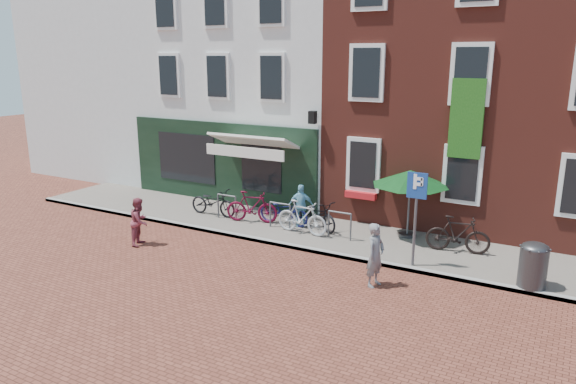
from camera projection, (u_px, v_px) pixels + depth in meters
The scene contains 17 objects.
ground at pixel (305, 252), 14.71m from camera, with size 80.00×80.00×0.00m, color brown.
sidewalk at pixel (359, 240), 15.50m from camera, with size 24.00×3.00×0.10m, color slate.
building_stucco at pixel (276, 76), 21.87m from camera, with size 8.00×8.00×9.00m, color silver.
building_brick_mid at pixel (449, 65), 18.46m from camera, with size 6.00×8.00×10.00m, color maroon.
filler_left at pixel (142, 73), 25.40m from camera, with size 7.00×8.00×9.00m, color silver.
litter_bin at pixel (534, 263), 12.10m from camera, with size 0.63×0.63×1.15m.
parking_sign at pixel (416, 203), 13.09m from camera, with size 0.50×0.08×2.43m.
parasol at pixel (411, 175), 15.24m from camera, with size 2.23×2.23×2.10m.
woman at pixel (375, 255), 12.36m from camera, with size 0.56×0.37×1.54m, color slate.
boy at pixel (140, 221), 15.14m from camera, with size 0.67×0.52×1.39m, color #8A3744.
cafe_person at pixel (301, 206), 16.39m from camera, with size 0.80×0.33×1.36m, color #72B6D0.
bicycle_0 at pixel (213, 202), 17.65m from camera, with size 0.61×1.74×0.91m, color black.
bicycle_1 at pixel (252, 207), 16.91m from camera, with size 0.48×1.69×1.02m, color #53081D.
bicycle_2 at pixel (284, 210), 16.71m from camera, with size 0.61×1.74×0.91m, color navy.
bicycle_3 at pixel (302, 217), 15.80m from camera, with size 0.48×1.69×1.02m, color #ABACAE.
bicycle_4 at pixel (317, 214), 16.27m from camera, with size 0.61×1.74×0.91m, color black.
bicycle_5 at pixel (458, 234), 14.29m from camera, with size 0.48×1.69×1.02m, color black.
Camera 1 is at (6.29, -12.33, 5.27)m, focal length 32.98 mm.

